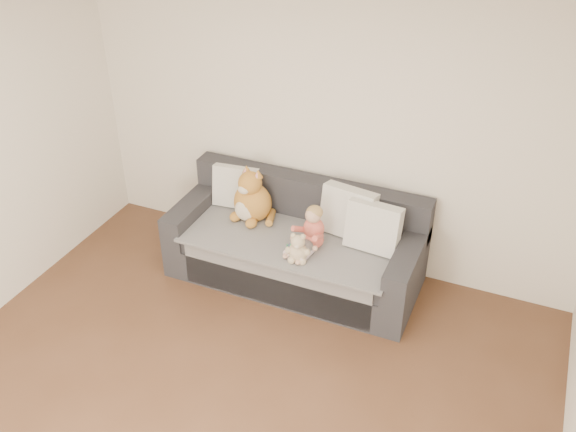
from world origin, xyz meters
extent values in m
plane|color=white|center=(0.00, 0.00, 2.60)|extent=(5.00, 5.00, 0.00)
plane|color=white|center=(0.00, 2.50, 1.30)|extent=(4.50, 0.00, 4.50)
cube|color=#2A2B30|center=(-0.11, 2.02, 0.15)|extent=(2.20, 0.90, 0.30)
cube|color=#2A2B30|center=(-0.11, 1.99, 0.38)|extent=(1.90, 0.80, 0.15)
cube|color=#2A2B30|center=(-0.11, 2.37, 0.65)|extent=(2.20, 0.20, 0.40)
cube|color=#2A2B30|center=(-1.11, 2.02, 0.45)|extent=(0.20, 0.90, 0.30)
cube|color=#2A2B30|center=(0.89, 2.02, 0.45)|extent=(0.20, 0.90, 0.30)
cube|color=gray|center=(-0.11, 1.97, 0.46)|extent=(1.85, 0.88, 0.02)
cube|color=gray|center=(-0.11, 1.58, 0.23)|extent=(1.70, 0.02, 0.41)
cube|color=silver|center=(-0.79, 2.26, 0.67)|extent=(0.44, 0.24, 0.40)
cube|color=silver|center=(0.31, 2.22, 0.69)|extent=(0.50, 0.28, 0.45)
cube|color=silver|center=(0.57, 2.09, 0.68)|extent=(0.47, 0.24, 0.43)
ellipsoid|color=#F26555|center=(0.10, 1.91, 0.55)|extent=(0.19, 0.15, 0.15)
ellipsoid|color=#F26555|center=(0.11, 1.92, 0.65)|extent=(0.18, 0.15, 0.20)
ellipsoid|color=#DBAA8C|center=(0.10, 1.91, 0.79)|extent=(0.13, 0.13, 0.13)
ellipsoid|color=tan|center=(0.11, 1.93, 0.81)|extent=(0.14, 0.14, 0.11)
cylinder|color=#F26555|center=(0.00, 1.89, 0.63)|extent=(0.14, 0.18, 0.12)
cylinder|color=#F26555|center=(0.17, 1.84, 0.63)|extent=(0.06, 0.18, 0.12)
ellipsoid|color=#DBAA8C|center=(-0.04, 1.83, 0.57)|extent=(0.05, 0.05, 0.05)
ellipsoid|color=#DBAA8C|center=(0.18, 1.76, 0.57)|extent=(0.05, 0.05, 0.05)
cylinder|color=#E5B2C6|center=(0.01, 1.78, 0.51)|extent=(0.16, 0.24, 0.08)
cylinder|color=#E5B2C6|center=(0.11, 1.75, 0.51)|extent=(0.10, 0.24, 0.08)
ellipsoid|color=#DBAA8C|center=(-0.04, 1.67, 0.50)|extent=(0.05, 0.07, 0.04)
ellipsoid|color=#DBAA8C|center=(0.09, 1.63, 0.50)|extent=(0.05, 0.07, 0.04)
ellipsoid|color=#A26F24|center=(-0.56, 2.12, 0.63)|extent=(0.35, 0.30, 0.37)
ellipsoid|color=beige|center=(-0.59, 2.01, 0.60)|extent=(0.18, 0.08, 0.20)
ellipsoid|color=#A26F24|center=(-0.56, 2.10, 0.84)|extent=(0.21, 0.21, 0.21)
ellipsoid|color=beige|center=(-0.59, 2.01, 0.81)|extent=(0.10, 0.06, 0.07)
cone|color=#A26F24|center=(-0.62, 2.15, 0.94)|extent=(0.10, 0.10, 0.07)
cone|color=pink|center=(-0.62, 2.13, 0.94)|extent=(0.06, 0.06, 0.05)
cone|color=#A26F24|center=(-0.49, 2.12, 0.94)|extent=(0.10, 0.10, 0.07)
cone|color=pink|center=(-0.50, 2.10, 0.94)|extent=(0.06, 0.06, 0.05)
ellipsoid|color=#A26F24|center=(-0.68, 2.01, 0.52)|extent=(0.10, 0.12, 0.08)
ellipsoid|color=#A26F24|center=(-0.50, 1.97, 0.52)|extent=(0.10, 0.12, 0.08)
cylinder|color=#A26F24|center=(-0.39, 2.13, 0.51)|extent=(0.13, 0.24, 0.08)
ellipsoid|color=tan|center=(0.06, 1.69, 0.55)|extent=(0.16, 0.14, 0.16)
ellipsoid|color=tan|center=(0.06, 1.68, 0.66)|extent=(0.12, 0.12, 0.12)
ellipsoid|color=tan|center=(0.02, 1.68, 0.71)|extent=(0.04, 0.04, 0.04)
ellipsoid|color=tan|center=(0.10, 1.70, 0.71)|extent=(0.04, 0.04, 0.04)
ellipsoid|color=beige|center=(0.07, 1.63, 0.65)|extent=(0.04, 0.04, 0.04)
ellipsoid|color=tan|center=(-0.01, 1.65, 0.57)|extent=(0.06, 0.06, 0.06)
ellipsoid|color=tan|center=(0.14, 1.68, 0.57)|extent=(0.06, 0.06, 0.06)
ellipsoid|color=tan|center=(0.03, 1.63, 0.50)|extent=(0.06, 0.06, 0.06)
ellipsoid|color=tan|center=(0.12, 1.65, 0.50)|extent=(0.06, 0.06, 0.06)
ellipsoid|color=white|center=(0.08, 1.80, 0.53)|extent=(0.14, 0.17, 0.12)
ellipsoid|color=white|center=(0.05, 1.72, 0.59)|extent=(0.08, 0.08, 0.08)
ellipsoid|color=black|center=(0.03, 1.74, 0.62)|extent=(0.03, 0.03, 0.03)
ellipsoid|color=black|center=(0.08, 1.72, 0.62)|extent=(0.03, 0.03, 0.03)
cylinder|color=#4E3AA0|center=(-0.01, 1.74, 0.52)|extent=(0.08, 0.08, 0.09)
cone|color=#45B46C|center=(-0.01, 1.74, 0.58)|extent=(0.07, 0.07, 0.04)
cylinder|color=#45B46C|center=(-0.06, 1.74, 0.53)|extent=(0.02, 0.02, 0.07)
cylinder|color=#45B46C|center=(0.04, 1.73, 0.53)|extent=(0.02, 0.02, 0.07)
camera|label=1|loc=(1.66, -2.23, 3.63)|focal=40.00mm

